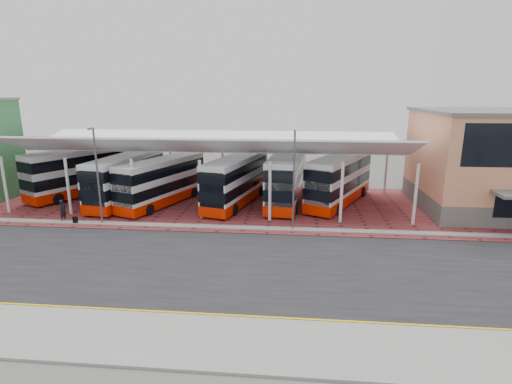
# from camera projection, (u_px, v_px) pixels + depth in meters

# --- Properties ---
(ground) EXTENTS (140.00, 140.00, 0.00)m
(ground) POSITION_uv_depth(u_px,v_px,m) (262.00, 261.00, 26.28)
(ground) COLOR #50534D
(road) EXTENTS (120.00, 14.00, 0.02)m
(road) POSITION_uv_depth(u_px,v_px,m) (260.00, 267.00, 25.32)
(road) COLOR black
(road) RESTS_ON ground
(forecourt) EXTENTS (72.00, 16.00, 0.06)m
(forecourt) POSITION_uv_depth(u_px,v_px,m) (293.00, 206.00, 38.64)
(forecourt) COLOR maroon
(forecourt) RESTS_ON ground
(sidewalk) EXTENTS (120.00, 4.00, 0.14)m
(sidewalk) POSITION_uv_depth(u_px,v_px,m) (245.00, 344.00, 17.58)
(sidewalk) COLOR gray
(sidewalk) RESTS_ON ground
(north_kerb) EXTENTS (120.00, 0.80, 0.14)m
(north_kerb) POSITION_uv_depth(u_px,v_px,m) (268.00, 229.00, 32.25)
(north_kerb) COLOR gray
(north_kerb) RESTS_ON ground
(yellow_line_near) EXTENTS (120.00, 0.12, 0.01)m
(yellow_line_near) POSITION_uv_depth(u_px,v_px,m) (250.00, 319.00, 19.52)
(yellow_line_near) COLOR #F1C800
(yellow_line_near) RESTS_ON road
(yellow_line_far) EXTENTS (120.00, 0.12, 0.01)m
(yellow_line_far) POSITION_uv_depth(u_px,v_px,m) (251.00, 316.00, 19.81)
(yellow_line_far) COLOR #F1C800
(yellow_line_far) RESTS_ON road
(canopy) EXTENTS (37.00, 11.63, 7.07)m
(canopy) POSITION_uv_depth(u_px,v_px,m) (212.00, 145.00, 38.85)
(canopy) COLOR silver
(canopy) RESTS_ON ground
(lamp_west) EXTENTS (0.16, 0.90, 8.07)m
(lamp_west) POSITION_uv_depth(u_px,v_px,m) (97.00, 173.00, 32.55)
(lamp_west) COLOR #505257
(lamp_west) RESTS_ON ground
(lamp_east) EXTENTS (0.16, 0.90, 8.07)m
(lamp_east) POSITION_uv_depth(u_px,v_px,m) (294.00, 177.00, 31.08)
(lamp_east) COLOR #505257
(lamp_east) RESTS_ON ground
(bus_0) EXTENTS (8.04, 11.79, 4.91)m
(bus_0) POSITION_uv_depth(u_px,v_px,m) (83.00, 172.00, 42.44)
(bus_0) COLOR silver
(bus_0) RESTS_ON forecourt
(bus_1) EXTENTS (4.07, 11.59, 4.68)m
(bus_1) POSITION_uv_depth(u_px,v_px,m) (126.00, 179.00, 39.64)
(bus_1) COLOR silver
(bus_1) RESTS_ON forecourt
(bus_2) EXTENTS (6.16, 11.02, 4.47)m
(bus_2) POSITION_uv_depth(u_px,v_px,m) (162.00, 182.00, 38.83)
(bus_2) COLOR silver
(bus_2) RESTS_ON forecourt
(bus_3) EXTENTS (5.28, 11.59, 4.66)m
(bus_3) POSITION_uv_depth(u_px,v_px,m) (236.00, 181.00, 38.92)
(bus_3) COLOR silver
(bus_3) RESTS_ON forecourt
(bus_4) EXTENTS (3.96, 12.04, 4.87)m
(bus_4) POSITION_uv_depth(u_px,v_px,m) (287.00, 179.00, 39.42)
(bus_4) COLOR silver
(bus_4) RESTS_ON forecourt
(bus_5) EXTENTS (7.43, 11.58, 4.77)m
(bus_5) POSITION_uv_depth(u_px,v_px,m) (340.00, 180.00, 39.12)
(bus_5) COLOR silver
(bus_5) RESTS_ON forecourt
(pedestrian) EXTENTS (0.58, 0.76, 1.89)m
(pedestrian) POSITION_uv_depth(u_px,v_px,m) (63.00, 211.00, 33.94)
(pedestrian) COLOR black
(pedestrian) RESTS_ON forecourt
(suitcase) EXTENTS (0.35, 0.25, 0.60)m
(suitcase) POSITION_uv_depth(u_px,v_px,m) (75.00, 220.00, 33.47)
(suitcase) COLOR black
(suitcase) RESTS_ON forecourt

